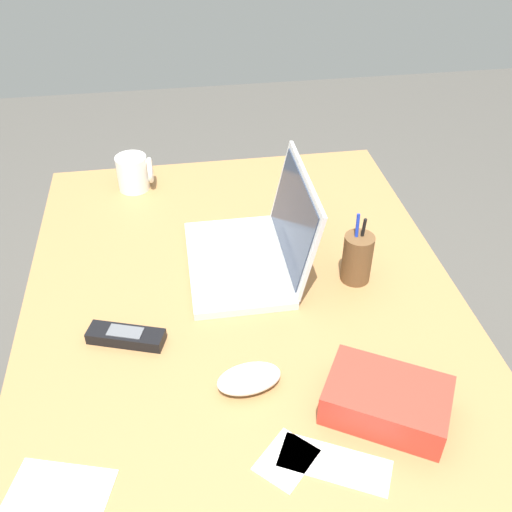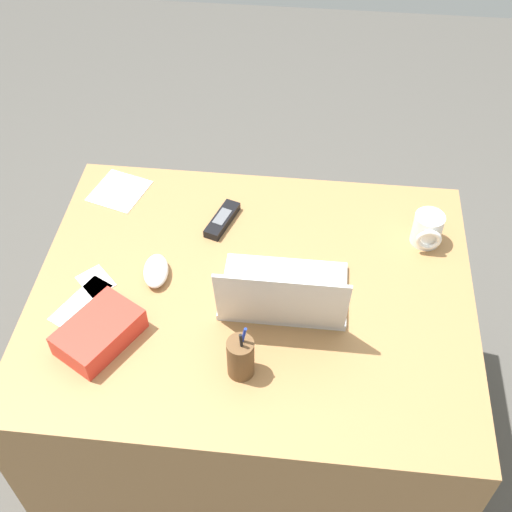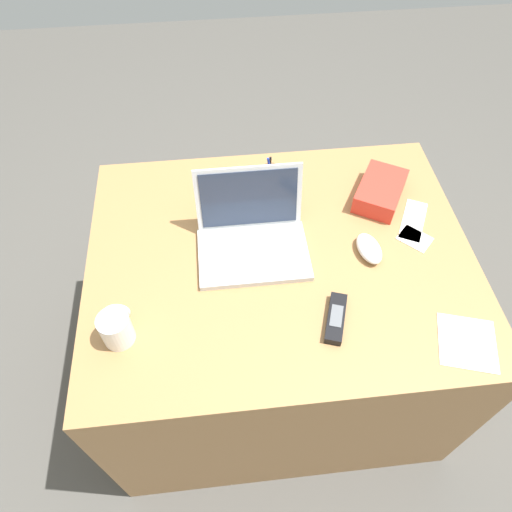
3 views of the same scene
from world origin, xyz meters
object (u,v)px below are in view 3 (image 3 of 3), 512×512
at_px(laptop, 252,237).
at_px(snack_bag, 380,191).
at_px(coffee_mug_white, 116,328).
at_px(computer_mouse, 369,248).
at_px(pen_holder, 270,182).
at_px(cordless_phone, 336,318).

xyz_separation_m(laptop, snack_bag, (0.43, 0.16, -0.01)).
distance_m(coffee_mug_white, snack_bag, 0.90).
distance_m(computer_mouse, coffee_mug_white, 0.74).
bearing_deg(laptop, pen_holder, 69.17).
height_order(coffee_mug_white, pen_holder, pen_holder).
distance_m(laptop, cordless_phone, 0.34).
bearing_deg(coffee_mug_white, pen_holder, 46.21).
bearing_deg(computer_mouse, snack_bag, 58.85).
xyz_separation_m(computer_mouse, cordless_phone, (-0.14, -0.22, -0.01)).
relative_size(computer_mouse, coffee_mug_white, 1.24).
relative_size(laptop, cordless_phone, 2.09).
relative_size(cordless_phone, snack_bag, 0.77).
distance_m(computer_mouse, cordless_phone, 0.26).
xyz_separation_m(coffee_mug_white, cordless_phone, (0.56, -0.01, -0.03)).
bearing_deg(computer_mouse, coffee_mug_white, -172.62).
bearing_deg(cordless_phone, pen_holder, 103.31).
relative_size(coffee_mug_white, pen_holder, 0.58).
height_order(computer_mouse, pen_holder, pen_holder).
bearing_deg(snack_bag, coffee_mug_white, -152.36).
distance_m(coffee_mug_white, pen_holder, 0.65).
relative_size(laptop, snack_bag, 1.61).
height_order(laptop, pen_holder, laptop).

